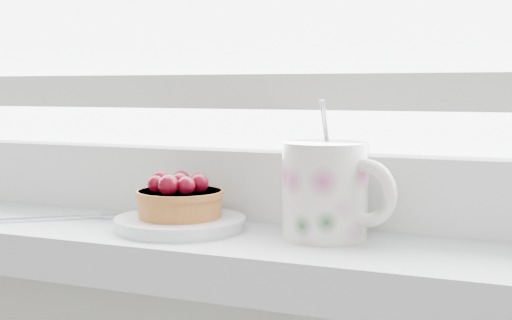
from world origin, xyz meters
The scene contains 4 objects.
saucer centered at (-0.06, 1.88, 0.95)m, with size 0.12×0.12×0.01m, color silver.
raspberry_tart centered at (-0.06, 1.88, 0.97)m, with size 0.08×0.08×0.04m.
floral_mug centered at (0.08, 1.90, 0.98)m, with size 0.12×0.09×0.12m.
fork centered at (-0.20, 1.88, 0.94)m, with size 0.16×0.13×0.00m.
Camera 1 is at (0.26, 1.30, 1.07)m, focal length 50.00 mm.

